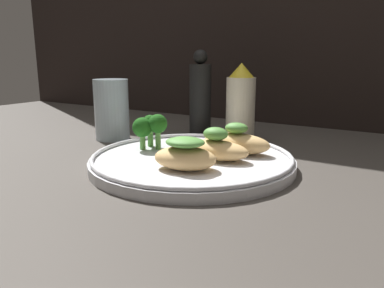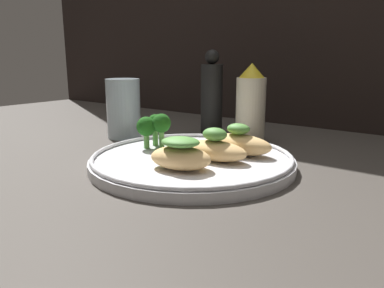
{
  "view_description": "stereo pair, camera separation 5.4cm",
  "coord_description": "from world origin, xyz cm",
  "px_view_note": "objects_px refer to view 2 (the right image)",
  "views": [
    {
      "loc": [
        27.72,
        -44.82,
        15.82
      ],
      "look_at": [
        0.0,
        0.0,
        3.4
      ],
      "focal_mm": 35.0,
      "sensor_mm": 36.0,
      "label": 1
    },
    {
      "loc": [
        32.17,
        -41.75,
        15.82
      ],
      "look_at": [
        0.0,
        0.0,
        3.4
      ],
      "focal_mm": 35.0,
      "sensor_mm": 36.0,
      "label": 2
    }
  ],
  "objects_px": {
    "sauce_bottle": "(251,105)",
    "broccoli_bunch": "(154,125)",
    "pepper_grinder": "(212,97)",
    "drinking_glass": "(124,109)",
    "plate": "(192,160)"
  },
  "relations": [
    {
      "from": "sauce_bottle",
      "to": "broccoli_bunch",
      "type": "bearing_deg",
      "value": -110.48
    },
    {
      "from": "pepper_grinder",
      "to": "drinking_glass",
      "type": "distance_m",
      "value": 0.18
    },
    {
      "from": "broccoli_bunch",
      "to": "sauce_bottle",
      "type": "xyz_separation_m",
      "value": [
        0.07,
        0.19,
        0.02
      ]
    },
    {
      "from": "pepper_grinder",
      "to": "drinking_glass",
      "type": "relative_size",
      "value": 1.48
    },
    {
      "from": "broccoli_bunch",
      "to": "sauce_bottle",
      "type": "distance_m",
      "value": 0.2
    },
    {
      "from": "plate",
      "to": "drinking_glass",
      "type": "height_order",
      "value": "drinking_glass"
    },
    {
      "from": "sauce_bottle",
      "to": "pepper_grinder",
      "type": "height_order",
      "value": "pepper_grinder"
    },
    {
      "from": "broccoli_bunch",
      "to": "drinking_glass",
      "type": "xyz_separation_m",
      "value": [
        -0.15,
        0.07,
        0.01
      ]
    },
    {
      "from": "plate",
      "to": "drinking_glass",
      "type": "relative_size",
      "value": 2.58
    },
    {
      "from": "sauce_bottle",
      "to": "drinking_glass",
      "type": "xyz_separation_m",
      "value": [
        -0.22,
        -0.12,
        -0.01
      ]
    },
    {
      "from": "broccoli_bunch",
      "to": "pepper_grinder",
      "type": "bearing_deg",
      "value": 95.55
    },
    {
      "from": "plate",
      "to": "sauce_bottle",
      "type": "height_order",
      "value": "sauce_bottle"
    },
    {
      "from": "plate",
      "to": "pepper_grinder",
      "type": "bearing_deg",
      "value": 117.5
    },
    {
      "from": "pepper_grinder",
      "to": "drinking_glass",
      "type": "bearing_deg",
      "value": -137.17
    },
    {
      "from": "plate",
      "to": "pepper_grinder",
      "type": "height_order",
      "value": "pepper_grinder"
    }
  ]
}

